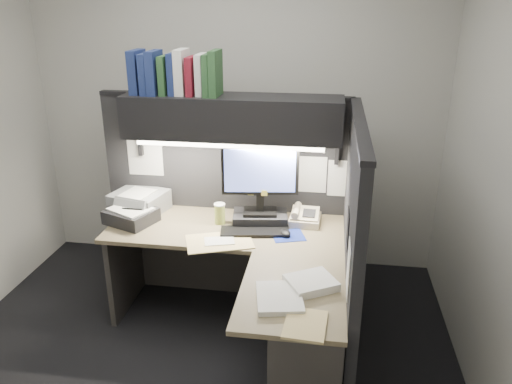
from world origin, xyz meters
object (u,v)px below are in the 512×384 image
desk (259,309)px  coffee_cup (220,214)px  monitor (260,193)px  telephone (305,218)px  printer (140,202)px  keyboard (255,232)px  overhead_shelf (232,117)px  notebook_stack (131,216)px

desk → coffee_cup: (-0.38, 0.63, 0.36)m
monitor → telephone: 0.38m
monitor → printer: monitor is taller
keyboard → telephone: bearing=23.9°
keyboard → telephone: (0.34, 0.22, 0.03)m
overhead_shelf → monitor: bearing=-19.7°
monitor → printer: bearing=167.4°
overhead_shelf → monitor: (0.21, -0.08, -0.54)m
desk → keyboard: 0.59m
keyboard → printer: (-0.95, 0.26, 0.06)m
telephone → notebook_stack: size_ratio=0.69×
monitor → keyboard: 0.29m
printer → desk: bearing=-22.2°
printer → monitor: bearing=8.8°
overhead_shelf → telephone: (0.54, -0.03, -0.72)m
keyboard → coffee_cup: bearing=146.1°
notebook_stack → overhead_shelf: bearing=15.8°
notebook_stack → keyboard: bearing=-2.9°
overhead_shelf → monitor: overhead_shelf is taller
monitor → overhead_shelf: bearing=152.6°
telephone → notebook_stack: 1.28m
overhead_shelf → printer: overhead_shelf is taller
overhead_shelf → monitor: 0.58m
desk → printer: bearing=144.1°
overhead_shelf → printer: (-0.75, 0.01, -0.69)m
monitor → notebook_stack: monitor is taller
overhead_shelf → notebook_stack: 1.05m
printer → coffee_cup: bearing=2.4°
desk → notebook_stack: notebook_stack is taller
keyboard → overhead_shelf: bearing=118.9°
desk → telephone: 0.83m
telephone → notebook_stack: notebook_stack is taller
keyboard → telephone: telephone is taller
desk → monitor: bearing=97.5°
monitor → telephone: bearing=-0.2°
desk → notebook_stack: 1.22m
coffee_cup → keyboard: bearing=-24.6°
telephone → coffee_cup: coffee_cup is taller
keyboard → notebook_stack: bearing=167.8°
desk → overhead_shelf: size_ratio=1.10×
notebook_stack → desk: bearing=-27.8°
coffee_cup → printer: printer is taller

